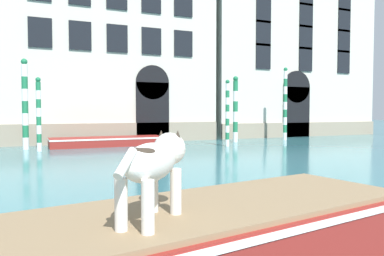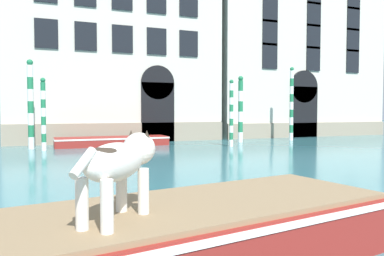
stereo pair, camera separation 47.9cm
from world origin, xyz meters
name	(u,v)px [view 1 (the left image)]	position (x,y,z in m)	size (l,w,h in m)	color
palazzo_left	(107,34)	(-0.03, 26.11, 6.73)	(12.55, 6.13, 13.50)	beige
palazzo_right	(279,56)	(13.29, 26.12, 6.13)	(13.31, 6.13, 12.29)	beige
boat_foreground	(172,242)	(-3.22, 5.74, 0.39)	(6.68, 2.91, 0.74)	maroon
dog_on_deck	(154,163)	(-3.50, 5.50, 1.31)	(0.97, 1.05, 0.87)	silver
boat_moored_near_palazzo	(108,141)	(-0.92, 21.51, 0.25)	(5.79, 1.70, 0.46)	maroon
mooring_pole_0	(39,114)	(-4.25, 20.14, 1.69)	(0.22, 0.22, 3.34)	white
mooring_pole_2	(235,109)	(6.34, 20.86, 1.94)	(0.29, 0.29, 3.83)	white
mooring_pole_3	(285,104)	(9.95, 20.96, 2.27)	(0.24, 0.24, 4.51)	white
mooring_pole_4	(227,113)	(4.65, 18.77, 1.72)	(0.21, 0.21, 3.41)	white
mooring_pole_5	(25,104)	(-4.82, 21.22, 2.16)	(0.29, 0.29, 4.27)	white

